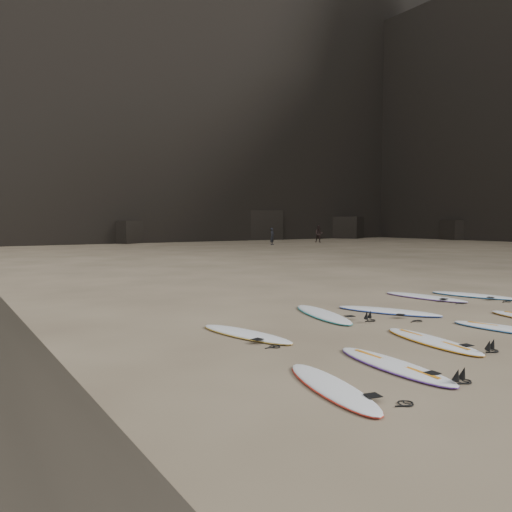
{
  "coord_description": "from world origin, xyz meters",
  "views": [
    {
      "loc": [
        -8.65,
        -5.94,
        2.28
      ],
      "look_at": [
        -2.6,
        3.37,
        1.5
      ],
      "focal_mm": 35.0,
      "sensor_mm": 36.0,
      "label": 1
    }
  ],
  "objects": [
    {
      "name": "surfboard_7",
      "position": [
        0.82,
        2.58,
        0.05
      ],
      "size": [
        1.69,
        2.63,
        0.09
      ],
      "primitive_type": "ellipsoid",
      "rotation": [
        0.0,
        0.0,
        0.45
      ],
      "color": "white",
      "rests_on": "ground"
    },
    {
      "name": "surfboard_1",
      "position": [
        -2.7,
        -0.71,
        0.04
      ],
      "size": [
        0.76,
        2.46,
        0.09
      ],
      "primitive_type": "ellipsoid",
      "rotation": [
        0.0,
        0.0,
        -0.08
      ],
      "color": "white",
      "rests_on": "ground"
    },
    {
      "name": "surfboard_2",
      "position": [
        -0.86,
        -0.01,
        0.04
      ],
      "size": [
        0.91,
        2.42,
        0.09
      ],
      "primitive_type": "ellipsoid",
      "rotation": [
        0.0,
        0.0,
        -0.15
      ],
      "color": "white",
      "rests_on": "ground"
    },
    {
      "name": "person_b",
      "position": [
        26.08,
        35.15,
        0.92
      ],
      "size": [
        1.13,
        1.11,
        1.83
      ],
      "primitive_type": "imported",
      "rotation": [
        0.0,
        0.0,
        5.54
      ],
      "color": "black",
      "rests_on": "ground"
    },
    {
      "name": "person_a",
      "position": [
        18.84,
        33.5,
        0.82
      ],
      "size": [
        0.72,
        0.65,
        1.65
      ],
      "primitive_type": "imported",
      "rotation": [
        0.0,
        0.0,
        0.56
      ],
      "color": "black",
      "rests_on": "ground"
    },
    {
      "name": "surfboard_6",
      "position": [
        -0.83,
        3.15,
        0.05
      ],
      "size": [
        1.29,
        2.74,
        0.1
      ],
      "primitive_type": "ellipsoid",
      "rotation": [
        0.0,
        0.0,
        -0.26
      ],
      "color": "white",
      "rests_on": "ground"
    },
    {
      "name": "surfboard_8",
      "position": [
        3.51,
        3.6,
        0.05
      ],
      "size": [
        1.01,
        2.66,
        0.09
      ],
      "primitive_type": "ellipsoid",
      "rotation": [
        0.0,
        0.0,
        0.15
      ],
      "color": "white",
      "rests_on": "ground"
    },
    {
      "name": "ground",
      "position": [
        0.0,
        0.0,
        0.0
      ],
      "size": [
        240.0,
        240.0,
        0.0
      ],
      "primitive_type": "plane",
      "color": "#897559",
      "rests_on": "ground"
    },
    {
      "name": "surfboard_0",
      "position": [
        -4.19,
        -0.95,
        0.04
      ],
      "size": [
        1.02,
        2.33,
        0.08
      ],
      "primitive_type": "ellipsoid",
      "rotation": [
        0.0,
        0.0,
        -0.22
      ],
      "color": "white",
      "rests_on": "ground"
    },
    {
      "name": "surfboard_5",
      "position": [
        -3.49,
        2.38,
        0.04
      ],
      "size": [
        1.11,
        2.47,
        0.09
      ],
      "primitive_type": "ellipsoid",
      "rotation": [
        0.0,
        0.0,
        0.23
      ],
      "color": "white",
      "rests_on": "ground"
    },
    {
      "name": "surfboard_9",
      "position": [
        5.0,
        3.0,
        0.05
      ],
      "size": [
        1.31,
        2.58,
        0.09
      ],
      "primitive_type": "ellipsoid",
      "rotation": [
        0.0,
        0.0,
        0.3
      ],
      "color": "white",
      "rests_on": "ground"
    },
    {
      "name": "headland",
      "position": [
        23.84,
        48.78,
        21.02
      ],
      "size": [
        170.0,
        101.0,
        63.47
      ],
      "color": "black",
      "rests_on": "ground"
    },
    {
      "name": "surfboard_3",
      "position": [
        1.34,
        -0.27,
        0.04
      ],
      "size": [
        1.04,
        2.46,
        0.09
      ],
      "primitive_type": "ellipsoid",
      "rotation": [
        0.0,
        0.0,
        0.2
      ],
      "color": "white",
      "rests_on": "ground"
    }
  ]
}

